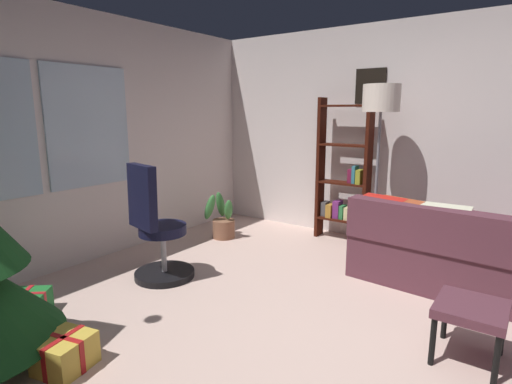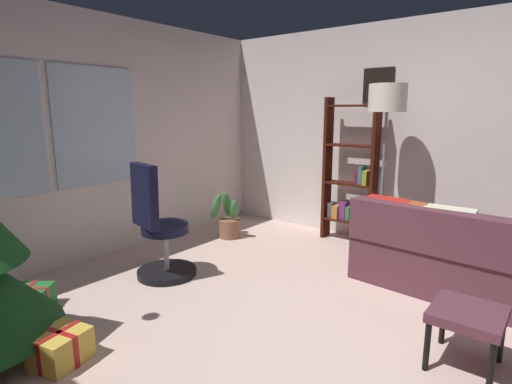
% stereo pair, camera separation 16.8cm
% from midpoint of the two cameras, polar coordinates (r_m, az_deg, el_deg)
% --- Properties ---
extents(ground_plane, '(4.90, 5.67, 0.10)m').
position_cam_midpoint_polar(ground_plane, '(2.90, 9.81, -22.35)').
color(ground_plane, beige).
extents(wall_back_with_windows, '(4.90, 0.12, 2.54)m').
position_cam_midpoint_polar(wall_back_with_windows, '(4.46, -25.39, 6.73)').
color(wall_back_with_windows, silver).
rests_on(wall_back_with_windows, ground_plane).
extents(wall_right_with_frames, '(0.12, 5.67, 2.54)m').
position_cam_midpoint_polar(wall_right_with_frames, '(4.81, 23.55, 7.08)').
color(wall_right_with_frames, silver).
rests_on(wall_right_with_frames, ground_plane).
extents(couch, '(1.50, 1.94, 0.78)m').
position_cam_midpoint_polar(couch, '(4.06, 27.52, -8.12)').
color(couch, '#552C38').
rests_on(couch, ground_plane).
extents(footstool, '(0.43, 0.40, 0.38)m').
position_cam_midpoint_polar(footstool, '(2.90, 26.63, -15.05)').
color(footstool, '#552C38').
rests_on(footstool, ground_plane).
extents(gift_box_green, '(0.43, 0.43, 0.19)m').
position_cam_midpoint_polar(gift_box_green, '(3.72, -31.13, -13.49)').
color(gift_box_green, '#1E722D').
rests_on(gift_box_green, ground_plane).
extents(gift_box_gold, '(0.35, 0.34, 0.21)m').
position_cam_midpoint_polar(gift_box_gold, '(2.93, -27.03, -19.66)').
color(gift_box_gold, gold).
rests_on(gift_box_gold, ground_plane).
extents(office_chair, '(0.56, 0.56, 1.09)m').
position_cam_midpoint_polar(office_chair, '(3.87, -15.08, -5.94)').
color(office_chair, black).
rests_on(office_chair, ground_plane).
extents(bookshelf, '(0.18, 0.64, 1.71)m').
position_cam_midpoint_polar(bookshelf, '(4.91, 11.38, 1.76)').
color(bookshelf, '#381209').
rests_on(bookshelf, ground_plane).
extents(floor_lamp, '(0.38, 0.38, 1.82)m').
position_cam_midpoint_polar(floor_lamp, '(4.44, 16.19, 11.16)').
color(floor_lamp, slate).
rests_on(floor_lamp, ground_plane).
extents(potted_plant, '(0.37, 0.42, 0.59)m').
position_cam_midpoint_polar(potted_plant, '(5.03, -5.78, -4.09)').
color(potted_plant, brown).
rests_on(potted_plant, ground_plane).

